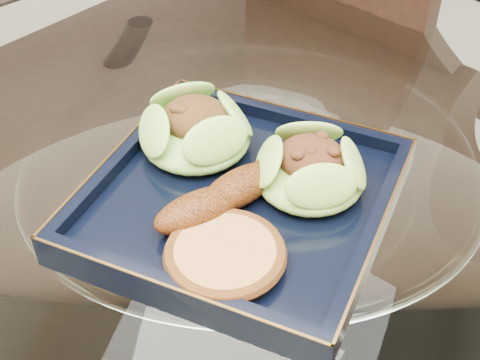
% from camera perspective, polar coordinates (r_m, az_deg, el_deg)
% --- Properties ---
extents(dining_table, '(1.13, 1.13, 0.77)m').
position_cam_1_polar(dining_table, '(0.78, 0.77, -10.52)').
color(dining_table, white).
rests_on(dining_table, ground).
extents(dining_chair, '(0.60, 0.60, 1.08)m').
position_cam_1_polar(dining_chair, '(1.06, 0.37, 6.69)').
color(dining_chair, black).
rests_on(dining_chair, ground).
extents(navy_plate, '(0.28, 0.28, 0.02)m').
position_cam_1_polar(navy_plate, '(0.64, 0.00, -2.03)').
color(navy_plate, black).
rests_on(navy_plate, dining_table).
extents(lettuce_wrap_left, '(0.14, 0.14, 0.04)m').
position_cam_1_polar(lettuce_wrap_left, '(0.67, -3.81, 4.06)').
color(lettuce_wrap_left, '#63A02E').
rests_on(lettuce_wrap_left, navy_plate).
extents(lettuce_wrap_right, '(0.11, 0.11, 0.04)m').
position_cam_1_polar(lettuce_wrap_right, '(0.63, 5.99, 0.68)').
color(lettuce_wrap_right, olive).
rests_on(lettuce_wrap_right, navy_plate).
extents(roasted_plantain, '(0.11, 0.17, 0.03)m').
position_cam_1_polar(roasted_plantain, '(0.61, -0.03, -0.62)').
color(roasted_plantain, '#642B0A').
rests_on(roasted_plantain, navy_plate).
extents(crumb_patty, '(0.10, 0.10, 0.02)m').
position_cam_1_polar(crumb_patty, '(0.56, -1.28, -6.52)').
color(crumb_patty, '#BD783F').
rests_on(crumb_patty, navy_plate).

